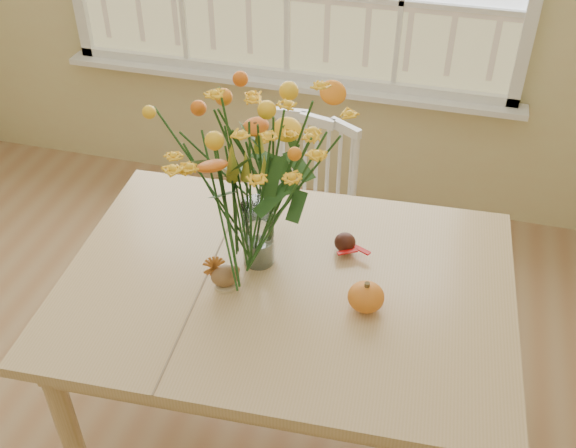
# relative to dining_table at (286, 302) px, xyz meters

# --- Properties ---
(dining_table) EXTENTS (1.50, 1.11, 0.77)m
(dining_table) POSITION_rel_dining_table_xyz_m (0.00, 0.00, 0.00)
(dining_table) COLOR tan
(dining_table) RESTS_ON floor
(windsor_chair) EXTENTS (0.48, 0.47, 0.87)m
(windsor_chair) POSITION_rel_dining_table_xyz_m (-0.13, 0.79, -0.19)
(windsor_chair) COLOR white
(windsor_chair) RESTS_ON floor
(flower_vase) EXTENTS (0.49, 0.49, 0.58)m
(flower_vase) POSITION_rel_dining_table_xyz_m (-0.12, 0.08, 0.44)
(flower_vase) COLOR white
(flower_vase) RESTS_ON dining_table
(pumpkin) EXTENTS (0.11, 0.11, 0.09)m
(pumpkin) POSITION_rel_dining_table_xyz_m (0.27, -0.05, 0.14)
(pumpkin) COLOR orange
(pumpkin) RESTS_ON dining_table
(turkey_figurine) EXTENTS (0.11, 0.10, 0.11)m
(turkey_figurine) POSITION_rel_dining_table_xyz_m (-0.18, -0.07, 0.14)
(turkey_figurine) COLOR #CCB78C
(turkey_figurine) RESTS_ON dining_table
(dark_gourd) EXTENTS (0.12, 0.07, 0.07)m
(dark_gourd) POSITION_rel_dining_table_xyz_m (0.15, 0.20, 0.12)
(dark_gourd) COLOR #38160F
(dark_gourd) RESTS_ON dining_table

